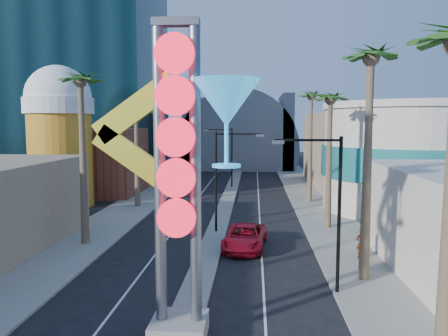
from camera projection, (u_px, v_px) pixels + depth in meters
sidewalk_west at (145, 198)px, 50.01m from camera, size 5.00×100.00×0.15m
sidewalk_east at (313, 200)px, 48.69m from camera, size 5.00×100.00×0.15m
median at (229, 195)px, 52.33m from camera, size 1.60×84.00×0.15m
hotel_tower at (88, 13)px, 65.21m from camera, size 20.00×20.00×50.00m
brick_filler_west at (98, 162)px, 53.03m from camera, size 10.00×10.00×8.00m
filler_east at (348, 150)px, 60.64m from camera, size 10.00×20.00×10.00m
beer_mug at (60, 131)px, 44.77m from camera, size 7.00×7.00×14.50m
turquoise_building at (408, 158)px, 42.61m from camera, size 16.60×16.60×10.60m
canopy at (239, 145)px, 85.64m from camera, size 22.00×16.00×22.00m
neon_sign at (198, 158)px, 16.76m from camera, size 6.53×2.60×12.55m
streetlight_0 at (223, 172)px, 33.94m from camera, size 3.79×0.25×8.00m
streetlight_1 at (228, 152)px, 57.83m from camera, size 3.79×0.25×8.00m
streetlight_2 at (330, 200)px, 21.60m from camera, size 3.45×0.25×8.00m
palm_1 at (81, 91)px, 30.02m from camera, size 2.40×2.40×12.70m
palm_2 at (136, 115)px, 44.05m from camera, size 2.40×2.40×11.20m
palm_3 at (161, 117)px, 55.96m from camera, size 2.40×2.40×11.20m
palm_5 at (370, 72)px, 22.78m from camera, size 2.40×2.40×13.20m
palm_6 at (330, 107)px, 34.82m from camera, size 2.40×2.40×11.70m
palm_7 at (311, 103)px, 46.64m from camera, size 2.40×2.40×12.70m
red_pickup at (245, 237)px, 30.06m from camera, size 3.24×6.07×1.62m
pedestrian_a at (361, 243)px, 27.48m from camera, size 0.72×0.50×1.90m
pedestrian_b at (363, 244)px, 27.94m from camera, size 0.81×0.68×1.52m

